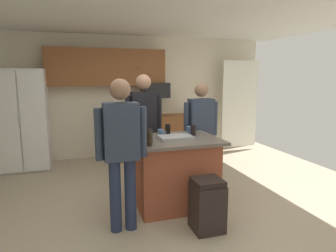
# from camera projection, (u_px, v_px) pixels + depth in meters

# --- Properties ---
(floor) EXTENTS (7.04, 7.04, 0.00)m
(floor) POSITION_uv_depth(u_px,v_px,m) (160.00, 206.00, 3.97)
(floor) COLOR #B7A88E
(floor) RESTS_ON ground
(ceiling) EXTENTS (7.04, 7.04, 0.00)m
(ceiling) POSITION_uv_depth(u_px,v_px,m) (159.00, 5.00, 3.54)
(ceiling) COLOR white
(back_wall) EXTENTS (6.40, 0.10, 2.60)m
(back_wall) POSITION_uv_depth(u_px,v_px,m) (125.00, 97.00, 6.39)
(back_wall) COLOR beige
(back_wall) RESTS_ON ground
(french_door_window_panel) EXTENTS (0.90, 0.06, 2.00)m
(french_door_window_panel) POSITION_uv_depth(u_px,v_px,m) (239.00, 104.00, 6.80)
(french_door_window_panel) COLOR white
(french_door_window_panel) RESTS_ON ground
(cabinet_run_upper) EXTENTS (2.40, 0.38, 0.75)m
(cabinet_run_upper) POSITION_uv_depth(u_px,v_px,m) (107.00, 67.00, 5.98)
(cabinet_run_upper) COLOR brown
(cabinet_run_lower) EXTENTS (1.80, 0.63, 0.90)m
(cabinet_run_lower) POSITION_uv_depth(u_px,v_px,m) (156.00, 136.00, 6.41)
(cabinet_run_lower) COLOR brown
(cabinet_run_lower) RESTS_ON ground
(refrigerator) EXTENTS (0.88, 0.76, 1.88)m
(refrigerator) POSITION_uv_depth(u_px,v_px,m) (23.00, 120.00, 5.48)
(refrigerator) COLOR white
(refrigerator) RESTS_ON ground
(microwave_over_range) EXTENTS (0.56, 0.40, 0.32)m
(microwave_over_range) POSITION_uv_depth(u_px,v_px,m) (155.00, 90.00, 6.26)
(microwave_over_range) COLOR black
(kitchen_island) EXTENTS (1.16, 0.93, 0.93)m
(kitchen_island) POSITION_uv_depth(u_px,v_px,m) (175.00, 172.00, 3.94)
(kitchen_island) COLOR #9E4C33
(kitchen_island) RESTS_ON ground
(person_elder_center) EXTENTS (0.57, 0.23, 1.77)m
(person_elder_center) POSITION_uv_depth(u_px,v_px,m) (144.00, 123.00, 4.52)
(person_elder_center) COLOR #4C5166
(person_elder_center) RESTS_ON ground
(person_host_foreground) EXTENTS (0.57, 0.22, 1.65)m
(person_host_foreground) POSITION_uv_depth(u_px,v_px,m) (201.00, 127.00, 4.61)
(person_host_foreground) COLOR tan
(person_host_foreground) RESTS_ON ground
(person_guest_right) EXTENTS (0.57, 0.23, 1.72)m
(person_guest_right) POSITION_uv_depth(u_px,v_px,m) (122.00, 145.00, 3.20)
(person_guest_right) COLOR #232D4C
(person_guest_right) RESTS_ON ground
(mug_blue_stoneware) EXTENTS (0.12, 0.08, 0.10)m
(mug_blue_stoneware) POSITION_uv_depth(u_px,v_px,m) (161.00, 133.00, 3.99)
(mug_blue_stoneware) COLOR #4C6B99
(mug_blue_stoneware) RESTS_ON kitchen_island
(glass_dark_ale) EXTENTS (0.07, 0.07, 0.15)m
(glass_dark_ale) POSITION_uv_depth(u_px,v_px,m) (193.00, 130.00, 4.05)
(glass_dark_ale) COLOR black
(glass_dark_ale) RESTS_ON kitchen_island
(mug_ceramic_white) EXTENTS (0.13, 0.09, 0.11)m
(mug_ceramic_white) POSITION_uv_depth(u_px,v_px,m) (190.00, 130.00, 4.16)
(mug_ceramic_white) COLOR #4C6B99
(mug_ceramic_white) RESTS_ON kitchen_island
(glass_stout_tall) EXTENTS (0.07, 0.07, 0.17)m
(glass_stout_tall) POSITION_uv_depth(u_px,v_px,m) (149.00, 139.00, 3.45)
(glass_stout_tall) COLOR black
(glass_stout_tall) RESTS_ON kitchen_island
(glass_short_whisky) EXTENTS (0.06, 0.06, 0.17)m
(glass_short_whisky) POSITION_uv_depth(u_px,v_px,m) (150.00, 136.00, 3.59)
(glass_short_whisky) COLOR black
(glass_short_whisky) RESTS_ON kitchen_island
(glass_pilsner) EXTENTS (0.07, 0.07, 0.14)m
(glass_pilsner) POSITION_uv_depth(u_px,v_px,m) (148.00, 134.00, 3.81)
(glass_pilsner) COLOR black
(glass_pilsner) RESTS_ON kitchen_island
(tumbler_amber) EXTENTS (0.08, 0.08, 0.14)m
(tumbler_amber) POSITION_uv_depth(u_px,v_px,m) (168.00, 129.00, 4.15)
(tumbler_amber) COLOR black
(tumbler_amber) RESTS_ON kitchen_island
(serving_tray) EXTENTS (0.44, 0.30, 0.04)m
(serving_tray) POSITION_uv_depth(u_px,v_px,m) (176.00, 137.00, 3.82)
(serving_tray) COLOR #B7B7BC
(serving_tray) RESTS_ON kitchen_island
(trash_bin) EXTENTS (0.34, 0.34, 0.61)m
(trash_bin) POSITION_uv_depth(u_px,v_px,m) (207.00, 205.00, 3.31)
(trash_bin) COLOR black
(trash_bin) RESTS_ON ground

